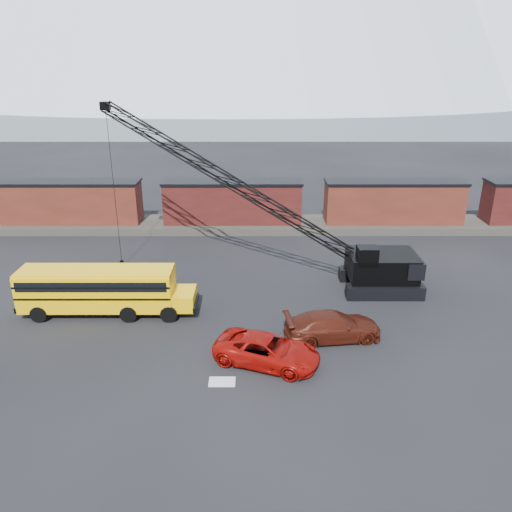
# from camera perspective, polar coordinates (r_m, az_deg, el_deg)

# --- Properties ---
(ground) EXTENTS (160.00, 160.00, 0.00)m
(ground) POSITION_cam_1_polar(r_m,az_deg,el_deg) (30.57, -4.38, -9.78)
(ground) COLOR black
(ground) RESTS_ON ground
(gravel_berm) EXTENTS (120.00, 5.00, 0.70)m
(gravel_berm) POSITION_cam_1_polar(r_m,az_deg,el_deg) (50.54, -2.64, 3.59)
(gravel_berm) COLOR #48443B
(gravel_berm) RESTS_ON ground
(boxcar_west_near) EXTENTS (13.70, 3.10, 4.17)m
(boxcar_west_near) POSITION_cam_1_polar(r_m,az_deg,el_deg) (53.05, -20.31, 5.84)
(boxcar_west_near) COLOR #441C13
(boxcar_west_near) RESTS_ON gravel_berm
(boxcar_mid) EXTENTS (13.70, 3.10, 4.17)m
(boxcar_mid) POSITION_cam_1_polar(r_m,az_deg,el_deg) (49.86, -2.68, 6.23)
(boxcar_mid) COLOR #4D1615
(boxcar_mid) RESTS_ON gravel_berm
(boxcar_east_near) EXTENTS (13.70, 3.10, 4.17)m
(boxcar_east_near) POSITION_cam_1_polar(r_m,az_deg,el_deg) (51.66, 15.44, 6.02)
(boxcar_east_near) COLOR #441C13
(boxcar_east_near) RESTS_ON gravel_berm
(snow_patch) EXTENTS (1.40, 0.90, 0.02)m
(snow_patch) POSITION_cam_1_polar(r_m,az_deg,el_deg) (27.19, -3.90, -14.14)
(snow_patch) COLOR silver
(snow_patch) RESTS_ON ground
(school_bus) EXTENTS (11.65, 2.65, 3.19)m
(school_bus) POSITION_cam_1_polar(r_m,az_deg,el_deg) (34.40, -17.11, -3.63)
(school_bus) COLOR #FFBC05
(school_bus) RESTS_ON ground
(red_pickup) EXTENTS (6.48, 4.61, 1.64)m
(red_pickup) POSITION_cam_1_polar(r_m,az_deg,el_deg) (28.16, 1.29, -10.73)
(red_pickup) COLOR #9E0C07
(red_pickup) RESTS_ON ground
(maroon_suv) EXTENTS (6.16, 3.19, 1.71)m
(maroon_suv) POSITION_cam_1_polar(r_m,az_deg,el_deg) (30.79, 8.76, -7.91)
(maroon_suv) COLOR #46160C
(maroon_suv) RESTS_ON ground
(crawler_crane) EXTENTS (23.41, 6.77, 13.24)m
(crawler_crane) POSITION_cam_1_polar(r_m,az_deg,el_deg) (36.75, -2.35, 8.17)
(crawler_crane) COLOR black
(crawler_crane) RESTS_ON ground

